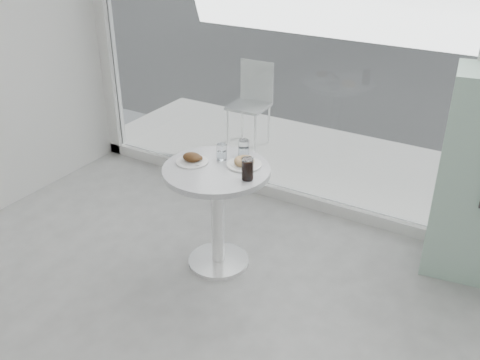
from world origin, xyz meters
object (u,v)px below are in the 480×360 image
Objects in this scene: patio_chair at (252,99)px; cola_glass at (248,169)px; plate_fritter at (193,159)px; water_tumbler_a at (222,153)px; plate_donut at (244,163)px; main_table at (217,197)px; water_tumbler_b at (244,149)px.

cola_glass reaches higher than patio_chair.
cola_glass is at bearing -2.65° from plate_fritter.
water_tumbler_a is 0.34m from cola_glass.
patio_chair is 2.04m from plate_fritter.
plate_fritter is at bearing -135.30° from water_tumbler_a.
plate_fritter is 0.35m from plate_donut.
patio_chair is at bearing 112.88° from main_table.
main_table is 0.30m from plate_fritter.
patio_chair is 5.92× the size of cola_glass.
plate_donut is 1.96× the size of water_tumbler_b.
patio_chair reaches higher than water_tumbler_a.
water_tumbler_a is at bearing -68.84° from patio_chair.
main_table is 5.32× the size of cola_glass.
main_table is 0.39m from cola_glass.
plate_fritter reaches higher than main_table.
cola_glass is at bearing -63.47° from patio_chair.
water_tumbler_b reaches higher than plate_fritter.
cola_glass reaches higher than main_table.
water_tumbler_a is 0.77× the size of cola_glass.
main_table is 3.28× the size of plate_donut.
plate_donut is at bearing 126.42° from cola_glass.
plate_fritter is at bearing -74.14° from patio_chair.
water_tumbler_b is (0.87, -1.66, 0.29)m from patio_chair.
plate_fritter is 1.96× the size of water_tumbler_a.
main_table is 6.88× the size of water_tumbler_a.
patio_chair is (-0.80, 1.91, -0.01)m from main_table.
plate_fritter is 1.51× the size of cola_glass.
water_tumbler_a is 0.93× the size of water_tumbler_b.
main_table is 0.30m from plate_donut.
water_tumbler_b reaches higher than water_tumbler_a.
water_tumbler_a reaches higher than main_table.
water_tumbler_a is at bearing 44.70° from plate_fritter.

